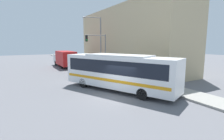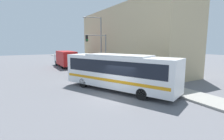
% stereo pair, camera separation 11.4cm
% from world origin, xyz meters
% --- Properties ---
extents(ground_plane, '(120.00, 120.00, 0.00)m').
position_xyz_m(ground_plane, '(0.00, 0.00, 0.00)').
color(ground_plane, slate).
extents(sidewalk, '(2.57, 70.00, 0.17)m').
position_xyz_m(sidewalk, '(5.78, 20.00, 0.08)').
color(sidewalk, gray).
rests_on(sidewalk, ground_plane).
extents(building_facade, '(6.00, 25.16, 10.03)m').
position_xyz_m(building_facade, '(10.07, 13.58, 5.02)').
color(building_facade, tan).
rests_on(building_facade, ground_plane).
extents(city_bus, '(6.88, 10.99, 3.32)m').
position_xyz_m(city_bus, '(1.38, 1.61, 1.90)').
color(city_bus, white).
rests_on(city_bus, ground_plane).
extents(delivery_truck, '(2.38, 8.45, 2.89)m').
position_xyz_m(delivery_truck, '(1.15, 20.36, 1.59)').
color(delivery_truck, '#B21919').
rests_on(delivery_truck, ground_plane).
extents(fire_hydrant, '(0.25, 0.34, 0.74)m').
position_xyz_m(fire_hydrant, '(5.10, 5.92, 0.53)').
color(fire_hydrant, gold).
rests_on(fire_hydrant, sidewalk).
extents(traffic_light_pole, '(3.28, 0.35, 5.43)m').
position_xyz_m(traffic_light_pole, '(4.14, 11.79, 3.89)').
color(traffic_light_pole, slate).
rests_on(traffic_light_pole, sidewalk).
extents(street_lamp, '(3.08, 0.28, 8.14)m').
position_xyz_m(street_lamp, '(4.96, 13.62, 4.99)').
color(street_lamp, slate).
rests_on(street_lamp, sidewalk).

